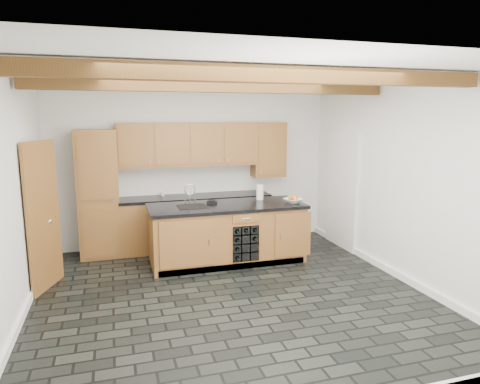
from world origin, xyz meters
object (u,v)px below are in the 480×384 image
object	(u,v)px
kitchen_scale	(212,202)
fruit_bowl	(293,201)
island	(227,233)
paper_towel	(260,192)

from	to	relation	value
kitchen_scale	fruit_bowl	distance (m)	1.31
island	fruit_bowl	xyz separation A→B (m)	(1.06, -0.15, 0.50)
island	paper_towel	distance (m)	0.91
island	kitchen_scale	size ratio (longest dim) A/B	13.15
paper_towel	kitchen_scale	bearing A→B (deg)	-174.96
kitchen_scale	paper_towel	world-z (taller)	paper_towel
kitchen_scale	fruit_bowl	world-z (taller)	fruit_bowl
island	kitchen_scale	bearing A→B (deg)	137.97
kitchen_scale	paper_towel	bearing A→B (deg)	21.22
kitchen_scale	fruit_bowl	bearing A→B (deg)	1.29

